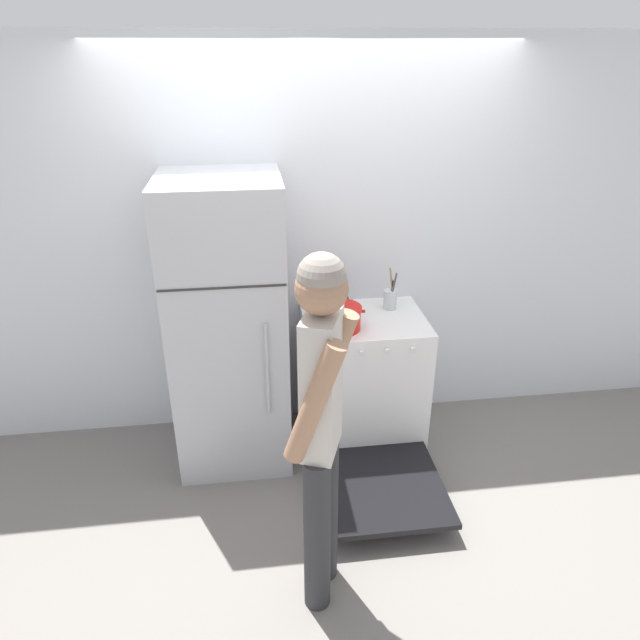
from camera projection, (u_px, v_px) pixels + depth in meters
The scene contains 8 objects.
ground_plane at pixel (313, 412), 4.24m from camera, with size 14.00×14.00×0.00m, color slate.
wall_back at pixel (311, 247), 3.71m from camera, with size 10.00×0.06×2.55m.
refrigerator at pixel (229, 327), 3.47m from camera, with size 0.69×0.71×1.83m.
stove_range at pixel (363, 383), 3.78m from camera, with size 0.77×1.33×0.90m.
dutch_oven_pot at pixel (341, 318), 3.45m from camera, with size 0.30×0.25×0.17m.
tea_kettle at pixel (337, 302), 3.67m from camera, with size 0.20×0.16×0.22m.
utensil_jar at pixel (390, 298), 3.71m from camera, with size 0.09×0.09×0.28m.
person at pixel (321, 422), 2.44m from camera, with size 0.37×0.42×1.78m.
Camera 1 is at (-0.40, -3.49, 2.48)m, focal length 32.00 mm.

